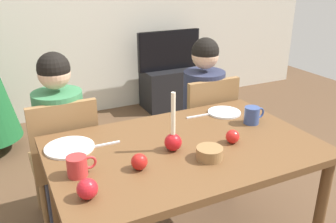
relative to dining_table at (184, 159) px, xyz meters
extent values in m
cube|color=beige|center=(0.00, 2.60, 0.63)|extent=(6.40, 0.10, 2.60)
cube|color=brown|center=(0.00, 0.00, 0.06)|extent=(1.40, 0.90, 0.04)
cylinder|color=brown|center=(0.64, -0.39, -0.31)|extent=(0.06, 0.06, 0.71)
cylinder|color=brown|center=(-0.64, 0.39, -0.31)|extent=(0.06, 0.06, 0.71)
cylinder|color=brown|center=(0.64, 0.39, -0.31)|extent=(0.06, 0.06, 0.71)
cube|color=olive|center=(-0.53, 0.69, -0.24)|extent=(0.40, 0.40, 0.04)
cube|color=olive|center=(-0.53, 0.51, 0.01)|extent=(0.40, 0.04, 0.45)
cylinder|color=olive|center=(-0.36, 0.86, -0.46)|extent=(0.04, 0.04, 0.41)
cylinder|color=olive|center=(-0.70, 0.86, -0.46)|extent=(0.04, 0.04, 0.41)
cylinder|color=olive|center=(-0.36, 0.52, -0.46)|extent=(0.04, 0.04, 0.41)
cylinder|color=olive|center=(-0.70, 0.52, -0.46)|extent=(0.04, 0.04, 0.41)
cube|color=olive|center=(0.51, 0.69, -0.24)|extent=(0.40, 0.40, 0.04)
cube|color=olive|center=(0.51, 0.51, 0.01)|extent=(0.40, 0.04, 0.45)
cylinder|color=olive|center=(0.68, 0.86, -0.46)|extent=(0.04, 0.04, 0.41)
cylinder|color=olive|center=(0.34, 0.86, -0.46)|extent=(0.04, 0.04, 0.41)
cylinder|color=olive|center=(0.68, 0.52, -0.46)|extent=(0.04, 0.04, 0.41)
cylinder|color=olive|center=(0.34, 0.52, -0.46)|extent=(0.04, 0.04, 0.41)
cube|color=#33384C|center=(-0.53, 0.64, -0.44)|extent=(0.28, 0.28, 0.45)
cylinder|color=#387A4C|center=(-0.53, 0.64, 0.02)|extent=(0.30, 0.30, 0.48)
sphere|color=tan|center=(-0.53, 0.64, 0.38)|extent=(0.19, 0.19, 0.19)
sphere|color=black|center=(-0.53, 0.64, 0.41)|extent=(0.19, 0.19, 0.19)
cube|color=#33384C|center=(0.51, 0.64, -0.44)|extent=(0.28, 0.28, 0.45)
cylinder|color=#282D47|center=(0.51, 0.64, 0.02)|extent=(0.30, 0.30, 0.48)
sphere|color=tan|center=(0.51, 0.64, 0.38)|extent=(0.19, 0.19, 0.19)
sphere|color=black|center=(0.51, 0.64, 0.41)|extent=(0.19, 0.19, 0.19)
cube|color=black|center=(1.04, 2.30, -0.43)|extent=(0.64, 0.40, 0.48)
cube|color=black|center=(1.04, 2.30, 0.04)|extent=(0.79, 0.04, 0.46)
cube|color=black|center=(1.04, 2.30, 0.04)|extent=(0.76, 0.05, 0.46)
sphere|color=red|center=(-0.08, -0.02, 0.13)|extent=(0.09, 0.09, 0.09)
cylinder|color=#EFE5C6|center=(-0.08, -0.02, 0.28)|extent=(0.02, 0.02, 0.22)
cylinder|color=white|center=(-0.55, 0.23, 0.09)|extent=(0.25, 0.25, 0.01)
cylinder|color=silver|center=(0.44, 0.28, 0.09)|extent=(0.21, 0.21, 0.01)
cylinder|color=#B72D2D|center=(-0.57, -0.05, 0.13)|extent=(0.09, 0.09, 0.09)
torus|color=#B72D2D|center=(-0.52, -0.05, 0.13)|extent=(0.06, 0.01, 0.06)
cylinder|color=#33477F|center=(0.50, 0.08, 0.13)|extent=(0.09, 0.09, 0.10)
torus|color=#33477F|center=(0.55, 0.08, 0.14)|extent=(0.07, 0.01, 0.07)
cube|color=silver|center=(-0.39, 0.19, 0.09)|extent=(0.18, 0.02, 0.01)
cube|color=silver|center=(0.27, 0.31, 0.09)|extent=(0.18, 0.02, 0.01)
cylinder|color=olive|center=(0.04, -0.18, 0.11)|extent=(0.13, 0.13, 0.06)
sphere|color=#B01B17|center=(-0.30, -0.12, 0.12)|extent=(0.08, 0.08, 0.08)
sphere|color=red|center=(-0.57, -0.24, 0.13)|extent=(0.09, 0.09, 0.09)
sphere|color=red|center=(0.24, -0.09, 0.12)|extent=(0.07, 0.07, 0.07)
camera|label=1|loc=(-0.82, -1.48, 0.95)|focal=38.47mm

